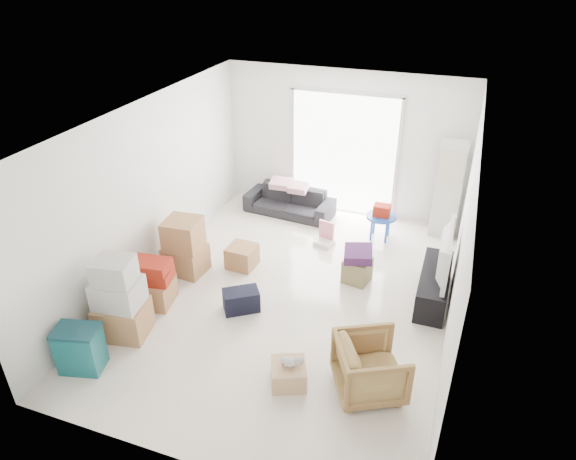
% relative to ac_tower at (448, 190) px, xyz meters
% --- Properties ---
extents(room_shell, '(4.98, 6.48, 3.18)m').
position_rel_ac_tower_xyz_m(room_shell, '(-1.95, -2.65, 0.48)').
color(room_shell, white).
rests_on(room_shell, ground).
extents(sliding_door, '(2.10, 0.04, 2.33)m').
position_rel_ac_tower_xyz_m(sliding_door, '(-1.95, 0.33, 0.37)').
color(sliding_door, white).
rests_on(sliding_door, room_shell).
extents(ac_tower, '(0.45, 0.30, 1.75)m').
position_rel_ac_tower_xyz_m(ac_tower, '(0.00, 0.00, 0.00)').
color(ac_tower, beige).
rests_on(ac_tower, room_shell).
extents(tv_console, '(0.41, 1.36, 0.45)m').
position_rel_ac_tower_xyz_m(tv_console, '(0.05, -2.01, -0.65)').
color(tv_console, black).
rests_on(tv_console, room_shell).
extents(television, '(0.69, 1.18, 0.15)m').
position_rel_ac_tower_xyz_m(television, '(0.05, -2.01, -0.34)').
color(television, black).
rests_on(television, tv_console).
extents(sofa, '(1.74, 0.65, 0.66)m').
position_rel_ac_tower_xyz_m(sofa, '(-2.84, -0.15, -0.54)').
color(sofa, '#25252A').
rests_on(sofa, room_shell).
extents(pillow_left, '(0.44, 0.35, 0.13)m').
position_rel_ac_tower_xyz_m(pillow_left, '(-3.04, -0.11, -0.15)').
color(pillow_left, '#D49AB0').
rests_on(pillow_left, sofa).
extents(pillow_right, '(0.39, 0.31, 0.13)m').
position_rel_ac_tower_xyz_m(pillow_right, '(-2.66, -0.18, -0.14)').
color(pillow_right, '#D49AB0').
rests_on(pillow_right, sofa).
extents(armchair, '(0.97, 0.99, 0.77)m').
position_rel_ac_tower_xyz_m(armchair, '(-0.47, -4.08, -0.49)').
color(armchair, '#A68749').
rests_on(armchair, room_shell).
extents(storage_bins, '(0.59, 0.48, 0.60)m').
position_rel_ac_tower_xyz_m(storage_bins, '(-3.85, -4.90, -0.57)').
color(storage_bins, '#105960').
rests_on(storage_bins, room_shell).
extents(box_stack_a, '(0.72, 0.63, 1.16)m').
position_rel_ac_tower_xyz_m(box_stack_a, '(-3.75, -4.18, -0.35)').
color(box_stack_a, '#B18050').
rests_on(box_stack_a, room_shell).
extents(box_stack_b, '(0.63, 0.60, 0.70)m').
position_rel_ac_tower_xyz_m(box_stack_b, '(-3.75, -3.46, -0.55)').
color(box_stack_b, '#B18050').
rests_on(box_stack_b, room_shell).
extents(box_stack_c, '(0.64, 0.56, 0.91)m').
position_rel_ac_tower_xyz_m(box_stack_c, '(-3.72, -2.58, -0.43)').
color(box_stack_c, '#B18050').
rests_on(box_stack_c, room_shell).
extents(loose_box, '(0.45, 0.45, 0.36)m').
position_rel_ac_tower_xyz_m(loose_box, '(-2.94, -2.15, -0.70)').
color(loose_box, '#B18050').
rests_on(loose_box, room_shell).
extents(duffel_bag, '(0.58, 0.53, 0.32)m').
position_rel_ac_tower_xyz_m(duffel_bag, '(-2.49, -3.20, -0.72)').
color(duffel_bag, black).
rests_on(duffel_bag, room_shell).
extents(ottoman, '(0.44, 0.44, 0.38)m').
position_rel_ac_tower_xyz_m(ottoman, '(-1.10, -1.94, -0.69)').
color(ottoman, olive).
rests_on(ottoman, room_shell).
extents(blanket, '(0.49, 0.49, 0.14)m').
position_rel_ac_tower_xyz_m(blanket, '(-1.10, -1.94, -0.43)').
color(blanket, '#4B2255').
rests_on(blanket, ottoman).
extents(kids_table, '(0.52, 0.52, 0.65)m').
position_rel_ac_tower_xyz_m(kids_table, '(-1.02, -0.52, -0.41)').
color(kids_table, '#1B44A8').
rests_on(kids_table, room_shell).
extents(toy_walker, '(0.36, 0.33, 0.40)m').
position_rel_ac_tower_xyz_m(toy_walker, '(-1.87, -1.03, -0.76)').
color(toy_walker, silver).
rests_on(toy_walker, room_shell).
extents(wood_crate, '(0.53, 0.53, 0.27)m').
position_rel_ac_tower_xyz_m(wood_crate, '(-1.39, -4.29, -0.74)').
color(wood_crate, tan).
rests_on(wood_crate, room_shell).
extents(plush_bunny, '(0.27, 0.16, 0.14)m').
position_rel_ac_tower_xyz_m(plush_bunny, '(-1.36, -4.28, -0.54)').
color(plush_bunny, '#B2ADA8').
rests_on(plush_bunny, wood_crate).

